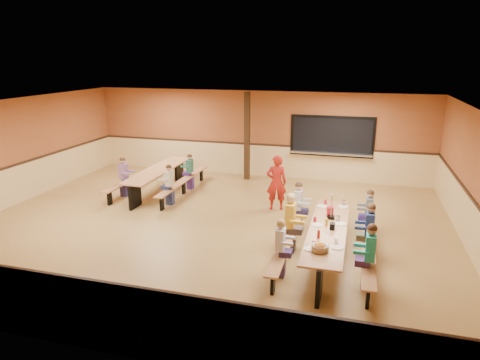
# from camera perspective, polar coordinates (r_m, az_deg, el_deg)

# --- Properties ---
(ground) EXTENTS (12.00, 12.00, 0.00)m
(ground) POSITION_cam_1_polar(r_m,az_deg,el_deg) (10.96, -4.00, -6.05)
(ground) COLOR olive
(ground) RESTS_ON ground
(room_envelope) EXTENTS (12.04, 10.04, 3.02)m
(room_envelope) POSITION_cam_1_polar(r_m,az_deg,el_deg) (10.71, -4.07, -2.63)
(room_envelope) COLOR #98522C
(room_envelope) RESTS_ON ground
(kitchen_pass_through) EXTENTS (2.78, 0.28, 1.38)m
(kitchen_pass_through) POSITION_cam_1_polar(r_m,az_deg,el_deg) (14.76, 12.14, 5.49)
(kitchen_pass_through) COLOR black
(kitchen_pass_through) RESTS_ON ground
(structural_post) EXTENTS (0.18, 0.18, 3.00)m
(structural_post) POSITION_cam_1_polar(r_m,az_deg,el_deg) (14.65, 0.95, 5.81)
(structural_post) COLOR black
(structural_post) RESTS_ON ground
(cafeteria_table_main) EXTENTS (1.91, 3.70, 0.74)m
(cafeteria_table_main) POSITION_cam_1_polar(r_m,az_deg,el_deg) (9.10, 11.57, -7.55)
(cafeteria_table_main) COLOR #AC6F44
(cafeteria_table_main) RESTS_ON ground
(cafeteria_table_second) EXTENTS (1.91, 3.70, 0.74)m
(cafeteria_table_second) POSITION_cam_1_polar(r_m,az_deg,el_deg) (13.69, -10.74, 0.60)
(cafeteria_table_second) COLOR #AC6F44
(cafeteria_table_second) RESTS_ON ground
(seated_child_white_left) EXTENTS (0.35, 0.28, 1.16)m
(seated_child_white_left) POSITION_cam_1_polar(r_m,az_deg,el_deg) (8.36, 5.39, -9.08)
(seated_child_white_left) COLOR silver
(seated_child_white_left) RESTS_ON ground
(seated_adult_yellow) EXTENTS (0.42, 0.34, 1.31)m
(seated_adult_yellow) POSITION_cam_1_polar(r_m,az_deg,el_deg) (9.38, 6.69, -5.74)
(seated_adult_yellow) COLOR gold
(seated_adult_yellow) RESTS_ON ground
(seated_child_grey_left) EXTENTS (0.38, 0.31, 1.22)m
(seated_child_grey_left) POSITION_cam_1_polar(r_m,az_deg,el_deg) (10.50, 7.75, -3.59)
(seated_child_grey_left) COLOR #B4B4B4
(seated_child_grey_left) RESTS_ON ground
(seated_child_teal_right) EXTENTS (0.39, 0.32, 1.25)m
(seated_child_teal_right) POSITION_cam_1_polar(r_m,az_deg,el_deg) (8.26, 16.89, -9.78)
(seated_child_teal_right) COLOR teal
(seated_child_teal_right) RESTS_ON ground
(seated_child_navy_right) EXTENTS (0.38, 0.31, 1.24)m
(seated_child_navy_right) POSITION_cam_1_polar(r_m,az_deg,el_deg) (9.34, 16.83, -6.71)
(seated_child_navy_right) COLOR navy
(seated_child_navy_right) RESTS_ON ground
(seated_child_char_right) EXTENTS (0.35, 0.29, 1.17)m
(seated_child_char_right) POSITION_cam_1_polar(r_m,az_deg,el_deg) (10.44, 16.76, -4.43)
(seated_child_char_right) COLOR #555C61
(seated_child_char_right) RESTS_ON ground
(seated_child_purple_sec) EXTENTS (0.37, 0.30, 1.20)m
(seated_child_purple_sec) POSITION_cam_1_polar(r_m,az_deg,el_deg) (13.46, -15.23, 0.38)
(seated_child_purple_sec) COLOR #885B88
(seated_child_purple_sec) RESTS_ON ground
(seated_child_green_sec) EXTENTS (0.33, 0.27, 1.13)m
(seated_child_green_sec) POSITION_cam_1_polar(r_m,az_deg,el_deg) (13.82, -6.69, 1.10)
(seated_child_green_sec) COLOR #2A6A56
(seated_child_green_sec) RESTS_ON ground
(seated_child_tan_sec) EXTENTS (0.35, 0.28, 1.16)m
(seated_child_tan_sec) POSITION_cam_1_polar(r_m,az_deg,el_deg) (12.46, -9.38, -0.63)
(seated_child_tan_sec) COLOR beige
(seated_child_tan_sec) RESTS_ON ground
(standing_woman) EXTENTS (0.64, 0.51, 1.55)m
(standing_woman) POSITION_cam_1_polar(r_m,az_deg,el_deg) (11.86, 4.88, -0.34)
(standing_woman) COLOR #AC1C13
(standing_woman) RESTS_ON ground
(punch_pitcher) EXTENTS (0.16, 0.16, 0.22)m
(punch_pitcher) POSITION_cam_1_polar(r_m,az_deg,el_deg) (9.63, 11.91, -4.16)
(punch_pitcher) COLOR #B2172E
(punch_pitcher) RESTS_ON cafeteria_table_main
(chip_bowl) EXTENTS (0.32, 0.32, 0.15)m
(chip_bowl) POSITION_cam_1_polar(r_m,az_deg,el_deg) (7.95, 10.62, -8.83)
(chip_bowl) COLOR orange
(chip_bowl) RESTS_ON cafeteria_table_main
(napkin_dispenser) EXTENTS (0.10, 0.14, 0.13)m
(napkin_dispenser) POSITION_cam_1_polar(r_m,az_deg,el_deg) (8.96, 12.22, -6.05)
(napkin_dispenser) COLOR black
(napkin_dispenser) RESTS_ON cafeteria_table_main
(condiment_mustard) EXTENTS (0.06, 0.06, 0.17)m
(condiment_mustard) POSITION_cam_1_polar(r_m,az_deg,el_deg) (9.09, 11.44, -5.54)
(condiment_mustard) COLOR yellow
(condiment_mustard) RESTS_ON cafeteria_table_main
(condiment_ketchup) EXTENTS (0.06, 0.06, 0.17)m
(condiment_ketchup) POSITION_cam_1_polar(r_m,az_deg,el_deg) (8.49, 10.43, -7.10)
(condiment_ketchup) COLOR #B2140F
(condiment_ketchup) RESTS_ON cafeteria_table_main
(table_paddle) EXTENTS (0.16, 0.16, 0.56)m
(table_paddle) POSITION_cam_1_polar(r_m,az_deg,el_deg) (9.50, 12.06, -4.29)
(table_paddle) COLOR black
(table_paddle) RESTS_ON cafeteria_table_main
(place_settings) EXTENTS (0.65, 3.30, 0.11)m
(place_settings) POSITION_cam_1_polar(r_m,az_deg,el_deg) (9.00, 11.66, -5.98)
(place_settings) COLOR beige
(place_settings) RESTS_ON cafeteria_table_main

